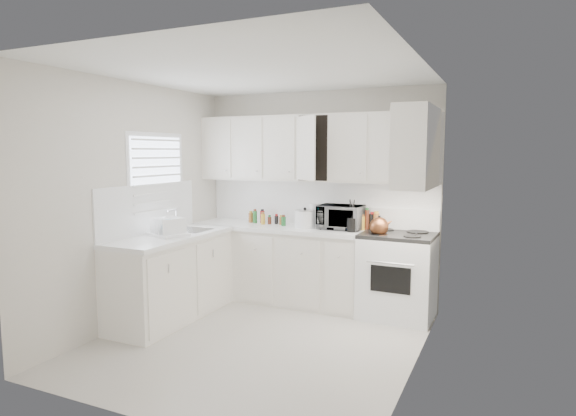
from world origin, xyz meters
The scene contains 37 objects.
floor centered at (0.00, 0.00, 0.00)m, with size 3.20×3.20×0.00m, color beige.
ceiling centered at (0.00, 0.00, 2.60)m, with size 3.20×3.20×0.00m, color white.
wall_back centered at (0.00, 1.60, 1.30)m, with size 3.00×3.00×0.00m, color silver.
wall_front centered at (0.00, -1.60, 1.30)m, with size 3.00×3.00×0.00m, color silver.
wall_left centered at (-1.50, 0.00, 1.30)m, with size 3.20×3.20×0.00m, color silver.
wall_right centered at (1.50, 0.00, 1.30)m, with size 3.20×3.20×0.00m, color silver.
window_blinds centered at (-1.48, 0.35, 1.55)m, with size 0.06×0.96×1.06m, color white, non-canonical shape.
lower_cabinets_back centered at (-0.39, 1.30, 0.45)m, with size 2.22×0.60×0.90m, color silver, non-canonical shape.
lower_cabinets_left centered at (-1.20, 0.20, 0.45)m, with size 0.60×1.60×0.90m, color silver, non-canonical shape.
countertop_back centered at (-0.39, 1.29, 0.93)m, with size 2.24×0.64×0.05m, color white.
countertop_left centered at (-1.19, 0.20, 0.93)m, with size 0.64×1.62×0.05m, color white.
backsplash_back centered at (0.00, 1.59, 1.23)m, with size 2.98×0.02×0.55m, color white.
backsplash_left centered at (-1.49, 0.20, 1.23)m, with size 0.02×1.60×0.55m, color white.
upper_cabinets_back centered at (0.00, 1.44, 1.50)m, with size 3.00×0.33×0.80m, color silver, non-canonical shape.
upper_cabinets_right centered at (1.33, 0.82, 1.50)m, with size 0.33×0.90×0.80m, color silver, non-canonical shape.
sink centered at (-1.19, 0.55, 1.07)m, with size 0.42×0.38×0.30m, color gray, non-canonical shape.
stove centered at (1.08, 1.28, 0.61)m, with size 0.79×0.65×1.22m, color white, non-canonical shape.
tea_kettle centered at (0.90, 1.12, 1.06)m, with size 0.26×0.22×0.24m, color brown, non-canonical shape.
frying_pan centered at (1.26, 1.44, 0.96)m, with size 0.24×0.41×0.04m, color black, non-canonical shape.
microwave centered at (0.39, 1.35, 1.12)m, with size 0.51×0.28×0.35m, color gray.
rice_cooker centered at (-0.04, 1.28, 1.07)m, with size 0.24×0.24×0.24m, color white, non-canonical shape.
paper_towel centered at (-0.02, 1.52, 1.08)m, with size 0.12×0.12×0.27m, color white.
utensil_crock centered at (0.57, 1.21, 1.14)m, with size 0.13×0.13×0.38m, color black, non-canonical shape.
dish_rack centered at (-1.18, 0.13, 1.06)m, with size 0.42×0.31×0.23m, color white, non-canonical shape.
spice_left_0 centered at (-0.85, 1.42, 1.02)m, with size 0.06×0.06×0.13m, color #9F5F2B.
spice_left_1 centered at (-0.78, 1.33, 1.02)m, with size 0.06×0.06×0.13m, color #256F30.
spice_left_2 centered at (-0.70, 1.42, 1.02)m, with size 0.06×0.06×0.13m, color #B0171A.
spice_left_3 centered at (-0.62, 1.33, 1.02)m, with size 0.06×0.06×0.13m, color gold.
spice_left_4 centered at (-0.55, 1.42, 1.02)m, with size 0.06×0.06×0.13m, color brown.
spice_left_5 centered at (-0.47, 1.33, 1.02)m, with size 0.06×0.06×0.13m, color black.
spice_left_6 centered at (-0.40, 1.42, 1.02)m, with size 0.06×0.06×0.13m, color #9F5F2B.
spice_left_7 centered at (-0.32, 1.33, 1.02)m, with size 0.06×0.06×0.13m, color #256F30.
sauce_right_0 centered at (0.58, 1.46, 1.05)m, with size 0.06×0.06×0.19m, color #B0171A.
sauce_right_1 centered at (0.64, 1.40, 1.05)m, with size 0.06×0.06×0.19m, color gold.
sauce_right_2 centered at (0.69, 1.46, 1.05)m, with size 0.06×0.06×0.19m, color brown.
sauce_right_3 centered at (0.74, 1.40, 1.05)m, with size 0.06×0.06×0.19m, color black.
sauce_right_4 centered at (0.80, 1.46, 1.05)m, with size 0.06×0.06×0.19m, color #9F5F2B.
Camera 1 is at (2.19, -4.09, 1.86)m, focal length 30.43 mm.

